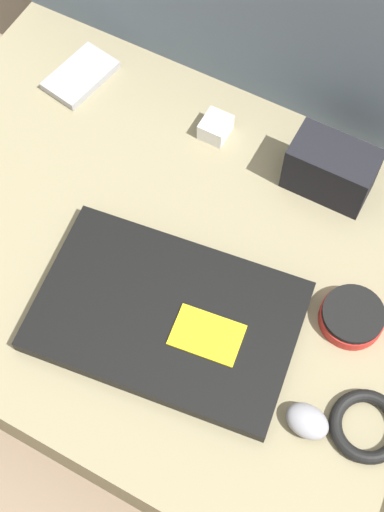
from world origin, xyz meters
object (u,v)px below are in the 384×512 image
object	(u,v)px
laptop	(168,316)
phone_black	(81,75)
computer_mouse	(307,421)
camera_pouch	(331,169)
charger_brick	(216,127)
speaker_puck	(352,317)

from	to	relation	value
laptop	phone_black	distance (m)	0.44
laptop	computer_mouse	world-z (taller)	computer_mouse
laptop	phone_black	world-z (taller)	laptop
camera_pouch	charger_brick	size ratio (longest dim) A/B	2.72
laptop	camera_pouch	size ratio (longest dim) A/B	3.01
laptop	phone_black	xyz separation A→B (m)	(-0.33, 0.30, -0.01)
speaker_puck	charger_brick	bearing A→B (deg)	148.18
laptop	speaker_puck	size ratio (longest dim) A/B	4.29
camera_pouch	charger_brick	distance (m)	0.19
laptop	charger_brick	world-z (taller)	charger_brick
computer_mouse	phone_black	xyz separation A→B (m)	(-0.55, 0.34, -0.01)
laptop	phone_black	size ratio (longest dim) A/B	2.98
phone_black	laptop	bearing A→B (deg)	-32.23
computer_mouse	laptop	bearing A→B (deg)	174.68
computer_mouse	phone_black	size ratio (longest dim) A/B	0.48
laptop	charger_brick	distance (m)	0.32
speaker_puck	phone_black	bearing A→B (deg)	161.51
computer_mouse	charger_brick	bearing A→B (deg)	136.82
phone_black	camera_pouch	bearing A→B (deg)	10.16
speaker_puck	computer_mouse	bearing A→B (deg)	-88.19
computer_mouse	phone_black	world-z (taller)	computer_mouse
charger_brick	speaker_puck	bearing A→B (deg)	-31.82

